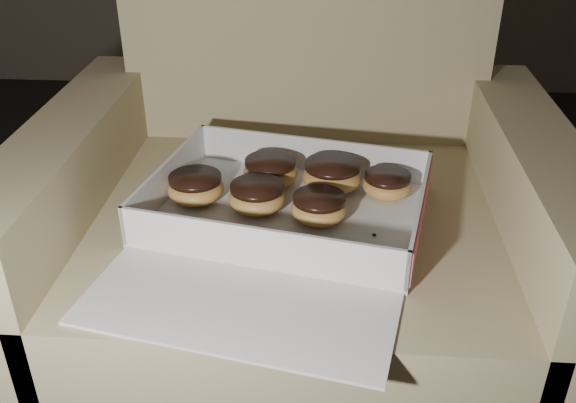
# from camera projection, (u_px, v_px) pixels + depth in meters

# --- Properties ---
(armchair) EXTENTS (0.91, 0.77, 0.95)m
(armchair) POSITION_uv_depth(u_px,v_px,m) (298.00, 248.00, 1.22)
(armchair) COLOR #8B7D59
(armchair) RESTS_ON floor
(bakery_box) EXTENTS (0.53, 0.59, 0.07)m
(bakery_box) POSITION_uv_depth(u_px,v_px,m) (282.00, 223.00, 1.04)
(bakery_box) COLOR silver
(bakery_box) RESTS_ON armchair
(donut_a) EXTENTS (0.09, 0.09, 0.05)m
(donut_a) POSITION_uv_depth(u_px,v_px,m) (319.00, 207.00, 1.04)
(donut_a) COLOR #BB8941
(donut_a) RESTS_ON bakery_box
(donut_b) EXTENTS (0.10, 0.10, 0.05)m
(donut_b) POSITION_uv_depth(u_px,v_px,m) (196.00, 187.00, 1.10)
(donut_b) COLOR #BB8941
(donut_b) RESTS_ON bakery_box
(donut_c) EXTENTS (0.09, 0.09, 0.04)m
(donut_c) POSITION_uv_depth(u_px,v_px,m) (387.00, 184.00, 1.11)
(donut_c) COLOR #BB8941
(donut_c) RESTS_ON bakery_box
(donut_d) EXTENTS (0.10, 0.10, 0.05)m
(donut_d) POSITION_uv_depth(u_px,v_px,m) (257.00, 196.00, 1.07)
(donut_d) COLOR #BB8941
(donut_d) RESTS_ON bakery_box
(donut_e) EXTENTS (0.11, 0.11, 0.05)m
(donut_e) POSITION_uv_depth(u_px,v_px,m) (332.00, 175.00, 1.13)
(donut_e) COLOR #BB8941
(donut_e) RESTS_ON bakery_box
(donut_f) EXTENTS (0.10, 0.10, 0.05)m
(donut_f) POSITION_uv_depth(u_px,v_px,m) (270.00, 171.00, 1.15)
(donut_f) COLOR #BB8941
(donut_f) RESTS_ON bakery_box
(crumb_a) EXTENTS (0.01, 0.01, 0.00)m
(crumb_a) POSITION_uv_depth(u_px,v_px,m) (374.00, 235.00, 1.01)
(crumb_a) COLOR black
(crumb_a) RESTS_ON bakery_box
(crumb_b) EXTENTS (0.01, 0.01, 0.00)m
(crumb_b) POSITION_uv_depth(u_px,v_px,m) (273.00, 256.00, 0.96)
(crumb_b) COLOR black
(crumb_b) RESTS_ON bakery_box
(crumb_c) EXTENTS (0.01, 0.01, 0.00)m
(crumb_c) POSITION_uv_depth(u_px,v_px,m) (215.00, 241.00, 1.00)
(crumb_c) COLOR black
(crumb_c) RESTS_ON bakery_box
(crumb_d) EXTENTS (0.01, 0.01, 0.00)m
(crumb_d) POSITION_uv_depth(u_px,v_px,m) (168.00, 233.00, 1.02)
(crumb_d) COLOR black
(crumb_d) RESTS_ON bakery_box
(crumb_e) EXTENTS (0.01, 0.01, 0.00)m
(crumb_e) POSITION_uv_depth(u_px,v_px,m) (313.00, 222.00, 1.05)
(crumb_e) COLOR black
(crumb_e) RESTS_ON bakery_box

